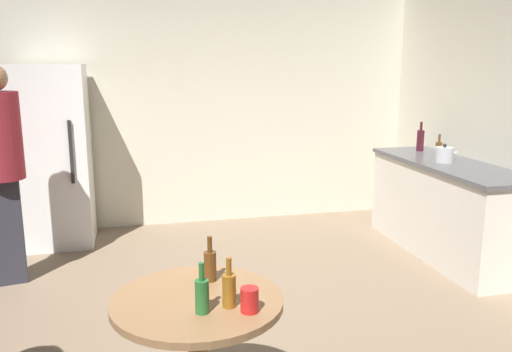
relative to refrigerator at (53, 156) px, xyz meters
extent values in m
cube|color=#7A6651|center=(1.38, -2.20, -0.95)|extent=(5.20, 5.20, 0.10)
cube|color=beige|center=(1.38, 0.43, 0.45)|extent=(5.32, 0.06, 2.70)
cube|color=white|center=(0.00, 0.00, 0.00)|extent=(0.70, 0.65, 1.80)
cube|color=#262628|center=(0.21, -0.34, 0.09)|extent=(0.03, 0.03, 0.60)
cube|color=beige|center=(3.66, -1.21, -0.47)|extent=(0.60, 1.87, 0.86)
cube|color=#4C4C51|center=(3.66, -1.21, -0.02)|extent=(0.64, 1.91, 0.04)
cylinder|color=#B2B2B7|center=(3.61, -1.19, 0.07)|extent=(0.17, 0.17, 0.14)
sphere|color=black|center=(3.61, -1.19, 0.16)|extent=(0.04, 0.04, 0.04)
cone|color=#B2B2B7|center=(3.72, -1.19, 0.08)|extent=(0.09, 0.04, 0.06)
cylinder|color=#3F141E|center=(3.74, -0.55, 0.11)|extent=(0.08, 0.08, 0.22)
cylinder|color=#3F141E|center=(3.74, -0.55, 0.26)|extent=(0.03, 0.03, 0.09)
cylinder|color=#593314|center=(3.70, -0.95, 0.07)|extent=(0.06, 0.06, 0.15)
cylinder|color=#593314|center=(3.70, -0.95, 0.19)|extent=(0.02, 0.02, 0.08)
cylinder|color=olive|center=(1.03, -3.21, -0.18)|extent=(0.80, 0.80, 0.03)
cylinder|color=#8C5919|center=(1.16, -3.33, -0.09)|extent=(0.06, 0.06, 0.15)
cylinder|color=#8C5919|center=(1.16, -3.33, 0.02)|extent=(0.02, 0.02, 0.08)
cylinder|color=#593314|center=(1.12, -3.02, -0.09)|extent=(0.06, 0.06, 0.15)
cylinder|color=#593314|center=(1.12, -3.02, 0.02)|extent=(0.02, 0.02, 0.08)
cylinder|color=#26662D|center=(1.03, -3.36, -0.09)|extent=(0.06, 0.06, 0.15)
cylinder|color=#26662D|center=(1.03, -3.36, 0.02)|extent=(0.02, 0.02, 0.08)
cylinder|color=red|center=(1.24, -3.40, -0.11)|extent=(0.08, 0.08, 0.11)
cube|color=#2D2D38|center=(-0.26, -0.96, -0.46)|extent=(0.25, 0.21, 0.89)
camera|label=1|loc=(0.77, -5.45, 0.89)|focal=36.60mm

